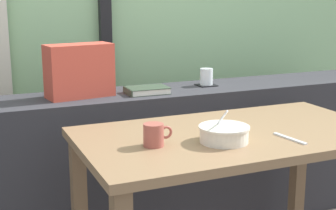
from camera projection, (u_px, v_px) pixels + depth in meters
dark_console_ledge at (163, 161)px, 2.68m from camera, size 2.80×0.38×0.79m
breakfast_table at (233, 157)px, 2.02m from camera, size 1.26×0.70×0.73m
coaster_square at (206, 85)px, 2.71m from camera, size 0.10×0.10×0.00m
juice_glass at (206, 77)px, 2.70m from camera, size 0.07×0.07×0.09m
closed_book at (147, 90)px, 2.50m from camera, size 0.22×0.15×0.03m
throw_pillow at (79, 71)px, 2.39m from camera, size 0.34×0.19×0.26m
soup_bowl at (224, 134)px, 1.85m from camera, size 0.19×0.19×0.13m
fork_utensil at (290, 138)px, 1.89m from camera, size 0.04×0.17×0.01m
ceramic_mug at (154, 135)px, 1.80m from camera, size 0.11×0.08×0.08m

